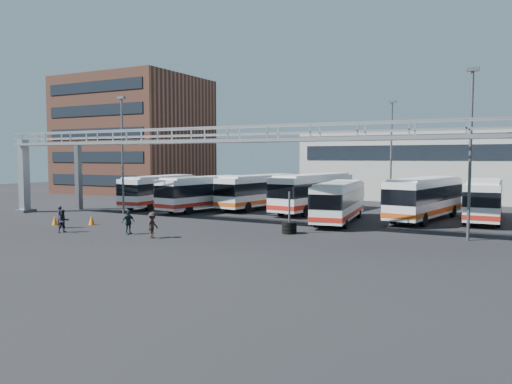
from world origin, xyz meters
The scene contains 21 objects.
ground centered at (0.00, 0.00, 0.00)m, with size 140.00×140.00×0.00m, color black.
gantry centered at (0.00, 5.87, 5.51)m, with size 51.40×5.15×7.10m.
apartment_building centered at (-34.00, 30.00, 8.00)m, with size 18.00×15.00×16.00m, color brown.
warehouse centered at (12.00, 38.00, 4.00)m, with size 42.00×14.00×8.00m, color #9E9E99.
light_pole_left centered at (-16.00, 8.00, 5.73)m, with size 0.70×0.35×10.21m.
light_pole_mid centered at (12.00, 7.00, 5.73)m, with size 0.70×0.35×10.21m.
light_pole_back centered at (4.00, 22.00, 5.73)m, with size 0.70×0.35×10.21m.
bus_1 centered at (-16.93, 14.16, 1.73)m, with size 3.20×10.48×3.13m.
bus_2 centered at (-11.34, 13.74, 1.76)m, with size 3.78×10.70×3.18m.
bus_3 centered at (-7.52, 17.47, 1.81)m, with size 3.89×10.99×3.27m.
bus_4 centered at (-1.73, 16.92, 1.91)m, with size 3.95×11.62×3.46m.
bus_5 centered at (2.52, 11.41, 1.71)m, with size 3.69×10.39×3.09m.
bus_6 centered at (8.12, 15.72, 1.86)m, with size 4.42×11.37×3.37m.
bus_7 centered at (12.27, 17.41, 1.77)m, with size 2.63×10.59×3.20m.
pedestrian_a centered at (-13.85, -0.64, 0.79)m, with size 0.57×0.38×1.57m, color black.
pedestrian_b centered at (-11.97, -2.05, 0.76)m, with size 0.74×0.58×1.52m, color #251F2B.
pedestrian_c centered at (-5.24, -1.12, 0.81)m, with size 1.05×0.60×1.62m, color black.
pedestrian_d centered at (-7.64, -0.63, 0.79)m, with size 0.93×0.39×1.58m, color black.
cone_left centered at (-15.50, 0.25, 0.35)m, with size 0.44×0.44×0.69m, color orange.
cone_right centered at (-13.19, 1.58, 0.36)m, with size 0.45×0.45×0.71m, color orange.
tire_stack centered at (1.44, 4.50, 0.46)m, with size 0.96×0.96×2.75m.
Camera 1 is at (14.55, -25.04, 4.97)m, focal length 35.00 mm.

